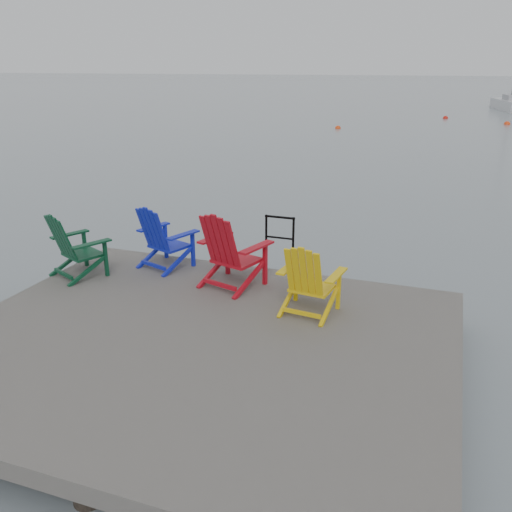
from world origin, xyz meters
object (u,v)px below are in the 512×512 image
(chair_green, at_px, (74,245))
(buoy_c, at_px, (507,124))
(sailboat_near, at_px, (511,105))
(chair_yellow, at_px, (309,279))
(chair_red, at_px, (230,250))
(buoy_b, at_px, (338,128))
(buoy_d, at_px, (445,118))
(handrail, at_px, (280,238))
(chair_blue, at_px, (163,237))

(chair_green, bearing_deg, buoy_c, 100.34)
(sailboat_near, bearing_deg, chair_green, -111.91)
(chair_yellow, distance_m, sailboat_near, 45.46)
(chair_green, bearing_deg, chair_red, 34.91)
(chair_yellow, bearing_deg, buoy_c, 88.55)
(chair_green, xyz_separation_m, buoy_c, (8.23, 32.11, -1.01))
(buoy_b, distance_m, buoy_c, 11.31)
(chair_green, height_order, sailboat_near, sailboat_near)
(buoy_b, bearing_deg, sailboat_near, 60.33)
(chair_red, relative_size, buoy_b, 3.31)
(chair_yellow, bearing_deg, chair_red, 165.40)
(buoy_c, xyz_separation_m, buoy_d, (-3.80, 2.87, 0.00))
(chair_yellow, bearing_deg, handrail, 127.96)
(sailboat_near, bearing_deg, buoy_d, -126.27)
(chair_green, relative_size, buoy_d, 2.70)
(chair_yellow, distance_m, buoy_c, 32.52)
(chair_red, bearing_deg, chair_yellow, -4.66)
(chair_red, relative_size, buoy_c, 2.83)
(buoy_c, bearing_deg, sailboat_near, 85.08)
(chair_green, xyz_separation_m, chair_yellow, (3.69, -0.08, -0.02))
(chair_blue, bearing_deg, chair_red, 2.97)
(chair_blue, xyz_separation_m, chair_red, (1.31, -0.37, 0.06))
(chair_green, relative_size, chair_blue, 0.98)
(chair_green, distance_m, chair_yellow, 3.69)
(buoy_b, bearing_deg, chair_yellow, -79.03)
(buoy_c, relative_size, buoy_d, 1.07)
(chair_blue, xyz_separation_m, buoy_b, (-2.47, 25.38, -1.01))
(chair_red, bearing_deg, sailboat_near, 97.66)
(chair_yellow, xyz_separation_m, buoy_c, (4.54, 32.19, -0.99))
(chair_green, distance_m, chair_blue, 1.34)
(sailboat_near, xyz_separation_m, buoy_b, (-10.73, -18.85, -0.36))
(handrail, bearing_deg, buoy_b, 99.71)
(chair_red, distance_m, buoy_c, 32.24)
(chair_blue, bearing_deg, buoy_d, 103.22)
(chair_yellow, height_order, buoy_b, chair_yellow)
(chair_green, xyz_separation_m, sailboat_near, (9.34, 45.03, -0.65))
(handrail, height_order, buoy_c, handrail)
(chair_blue, bearing_deg, buoy_b, 114.37)
(chair_blue, height_order, chair_yellow, chair_blue)
(chair_blue, bearing_deg, chair_green, -124.56)
(chair_green, relative_size, chair_red, 0.89)
(sailboat_near, bearing_deg, buoy_c, -105.11)
(buoy_d, bearing_deg, chair_green, -97.20)
(handrail, xyz_separation_m, buoy_c, (5.36, 30.84, -1.04))
(sailboat_near, relative_size, buoy_c, 24.96)
(handrail, height_order, buoy_d, handrail)
(chair_red, height_order, buoy_c, chair_red)
(buoy_b, relative_size, buoy_d, 0.92)
(buoy_b, relative_size, buoy_c, 0.86)
(buoy_d, bearing_deg, buoy_c, -37.06)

